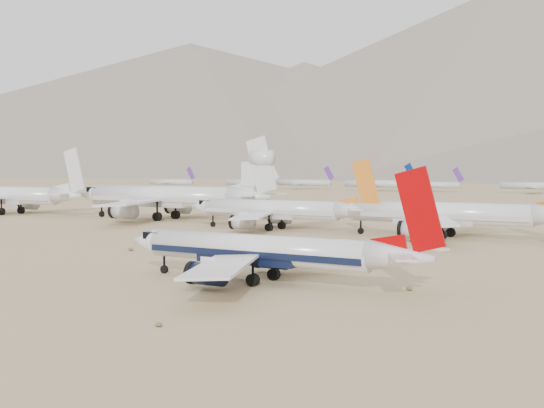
{
  "coord_description": "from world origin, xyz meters",
  "views": [
    {
      "loc": [
        50.43,
        -75.51,
        14.42
      ],
      "look_at": [
        -20.66,
        46.83,
        7.0
      ],
      "focal_mm": 45.0,
      "sensor_mm": 36.0,
      "label": 1
    }
  ],
  "objects": [
    {
      "name": "main_airliner",
      "position": [
        7.45,
        -2.63,
        4.04
      ],
      "size": [
        41.69,
        40.72,
        14.71
      ],
      "color": "white",
      "rests_on": "ground"
    },
    {
      "name": "row2_orange_tail",
      "position": [
        -27.86,
        61.85,
        4.69
      ],
      "size": [
        46.81,
        45.79,
        16.7
      ],
      "color": "white",
      "rests_on": "ground"
    },
    {
      "name": "row2_gold_tail",
      "position": [
        12.04,
        63.18,
        4.96
      ],
      "size": [
        49.86,
        48.76,
        17.75
      ],
      "color": "white",
      "rests_on": "ground"
    },
    {
      "name": "row2_white_twin",
      "position": [
        -126.39,
        67.41,
        5.78
      ],
      "size": [
        57.47,
        56.24,
        20.54
      ],
      "color": "white",
      "rests_on": "ground"
    },
    {
      "name": "row2_white_trijet",
      "position": [
        -68.66,
        73.61,
        6.6
      ],
      "size": [
        64.3,
        62.84,
        22.78
      ],
      "color": "white",
      "rests_on": "ground"
    },
    {
      "name": "ground",
      "position": [
        0.0,
        0.0,
        0.0
      ],
      "size": [
        7000.0,
        7000.0,
        0.0
      ],
      "primitive_type": "plane",
      "color": "#987F58",
      "rests_on": "ground"
    }
  ]
}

